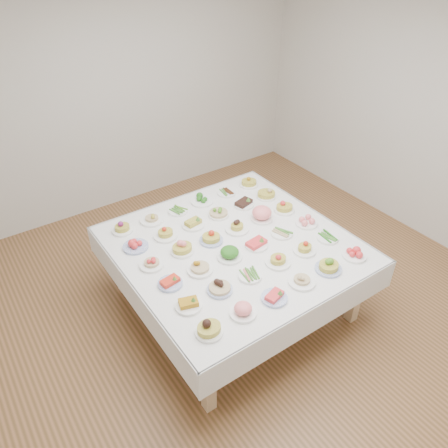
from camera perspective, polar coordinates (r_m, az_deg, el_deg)
room_envelope at (r=3.41m, az=3.21°, el=12.15°), size 5.02×5.02×2.81m
display_table at (r=3.99m, az=1.23°, el=-3.39°), size 2.00×2.00×0.75m
dish_0 at (r=3.14m, az=-1.98°, el=-13.24°), size 0.20×0.20×0.13m
dish_1 at (r=3.27m, az=2.50°, el=-11.10°), size 0.20×0.20×0.11m
dish_2 at (r=3.41m, az=6.60°, el=-9.31°), size 0.20×0.20×0.09m
dish_3 at (r=3.57m, az=10.16°, el=-7.05°), size 0.22×0.22×0.10m
dish_4 at (r=3.73m, az=13.55°, el=-5.16°), size 0.22×0.22×0.13m
dish_5 at (r=3.93m, az=16.70°, el=-3.67°), size 0.21×0.21×0.09m
dish_6 at (r=3.34m, az=-4.65°, el=-10.35°), size 0.20×0.20×0.08m
dish_7 at (r=3.44m, az=-0.56°, el=-8.03°), size 0.22×0.22×0.12m
dish_8 at (r=3.59m, az=3.43°, el=-6.72°), size 0.19×0.19×0.05m
dish_9 at (r=3.73m, az=7.09°, el=-4.56°), size 0.22×0.22×0.11m
dish_10 at (r=3.89m, az=10.51°, el=-3.04°), size 0.20×0.20×0.11m
dish_11 at (r=4.09m, az=13.38°, el=-1.70°), size 0.19×0.19×0.05m
dish_12 at (r=3.53m, az=-7.06°, el=-7.54°), size 0.20×0.20×0.08m
dish_13 at (r=3.62m, az=-3.17°, el=-5.45°), size 0.22×0.22×0.12m
dish_14 at (r=3.75m, az=0.73°, el=-3.79°), size 0.22×0.22×0.12m
dish_15 at (r=3.90m, az=4.25°, el=-2.47°), size 0.20×0.20×0.09m
dish_16 at (r=4.07m, az=7.54°, el=-1.14°), size 0.20×0.20×0.05m
dish_17 at (r=4.24m, az=10.74°, el=0.45°), size 0.21×0.21×0.10m
dish_18 at (r=3.73m, az=-9.44°, el=-4.92°), size 0.21×0.21×0.10m
dish_19 at (r=3.83m, az=-5.49°, el=-2.99°), size 0.21×0.21×0.12m
dish_20 at (r=3.94m, az=-1.69°, el=-1.70°), size 0.21×0.21×0.12m
dish_21 at (r=4.08m, az=1.71°, el=-0.27°), size 0.22×0.22×0.11m
dish_22 at (r=4.24m, az=4.95°, el=1.26°), size 0.22×0.22×0.13m
dish_23 at (r=4.39m, az=7.91°, el=2.24°), size 0.20×0.20×0.11m
dish_24 at (r=3.95m, az=-11.51°, el=-2.58°), size 0.22×0.22×0.10m
dish_25 at (r=4.03m, az=-7.66°, el=-1.08°), size 0.22×0.22×0.12m
dish_26 at (r=4.15m, az=-4.05°, el=0.23°), size 0.21×0.21×0.10m
dish_27 at (r=4.28m, az=-0.73°, el=1.68°), size 0.20×0.20×0.11m
dish_28 at (r=4.44m, az=2.59°, el=2.80°), size 0.20×0.20×0.09m
dish_29 at (r=4.59m, az=5.55°, el=4.07°), size 0.20×0.20×0.12m
dish_30 at (r=4.17m, az=-13.16°, el=-0.43°), size 0.19×0.19×0.11m
dish_31 at (r=4.26m, az=-9.43°, el=0.85°), size 0.22×0.22×0.11m
dish_32 at (r=4.38m, az=-6.02°, el=1.74°), size 0.19×0.19×0.04m
dish_33 at (r=4.50m, az=-2.90°, el=3.27°), size 0.22×0.22×0.10m
dish_34 at (r=4.65m, az=0.31°, el=4.14°), size 0.19×0.19×0.05m
dish_35 at (r=4.80m, az=3.28°, el=5.53°), size 0.19×0.19×0.11m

